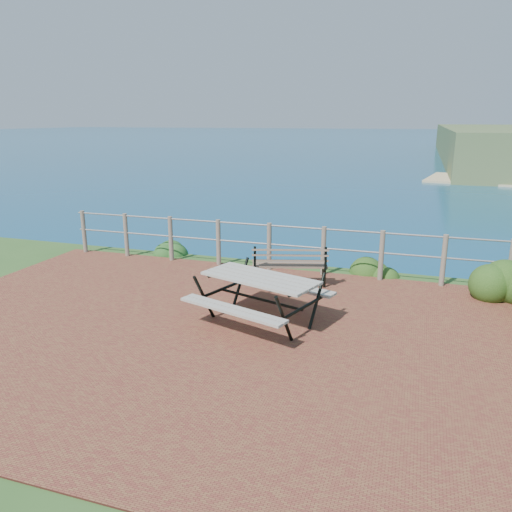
{
  "coord_description": "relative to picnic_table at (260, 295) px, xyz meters",
  "views": [
    {
      "loc": [
        2.89,
        -6.38,
        3.11
      ],
      "look_at": [
        0.23,
        1.75,
        0.75
      ],
      "focal_mm": 35.0,
      "sensor_mm": 36.0,
      "label": 1
    }
  ],
  "objects": [
    {
      "name": "shrub_right_edge",
      "position": [
        3.81,
        2.64,
        -0.48
      ],
      "size": [
        1.11,
        1.11,
        1.58
      ],
      "primitive_type": "ellipsoid",
      "color": "#214314",
      "rests_on": "ground"
    },
    {
      "name": "park_bench",
      "position": [
        -0.03,
        1.94,
        0.05
      ],
      "size": [
        1.47,
        0.73,
        0.8
      ],
      "rotation": [
        0.0,
        0.0,
        0.28
      ],
      "color": "brown",
      "rests_on": "ground"
    },
    {
      "name": "picnic_table",
      "position": [
        0.0,
        0.0,
        0.0
      ],
      "size": [
        1.93,
        1.49,
        0.76
      ],
      "rotation": [
        0.0,
        0.0,
        -0.32
      ],
      "color": "gray",
      "rests_on": "ground"
    },
    {
      "name": "shrub_lip_east",
      "position": [
        1.51,
        3.33,
        -0.48
      ],
      "size": [
        0.77,
        0.77,
        0.51
      ],
      "primitive_type": "ellipsoid",
      "color": "#214314",
      "rests_on": "ground"
    },
    {
      "name": "ground",
      "position": [
        -0.69,
        -0.55,
        -0.48
      ],
      "size": [
        10.0,
        7.0,
        0.12
      ],
      "primitive_type": "cube",
      "color": "brown",
      "rests_on": "ground"
    },
    {
      "name": "shrub_lip_west",
      "position": [
        -3.41,
        3.29,
        -0.48
      ],
      "size": [
        0.84,
        0.84,
        0.61
      ],
      "primitive_type": "ellipsoid",
      "color": "#21511E",
      "rests_on": "ground"
    },
    {
      "name": "ocean",
      "position": [
        -0.69,
        199.45,
        -0.48
      ],
      "size": [
        1200.0,
        1200.0,
        0.0
      ],
      "primitive_type": "plane",
      "color": "#15537F",
      "rests_on": "ground"
    },
    {
      "name": "safety_railing",
      "position": [
        -0.69,
        2.8,
        0.09
      ],
      "size": [
        9.4,
        0.1,
        1.0
      ],
      "color": "#6B5B4C",
      "rests_on": "ground"
    }
  ]
}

